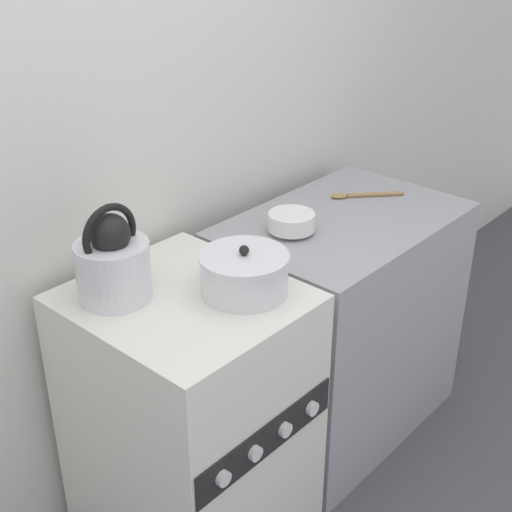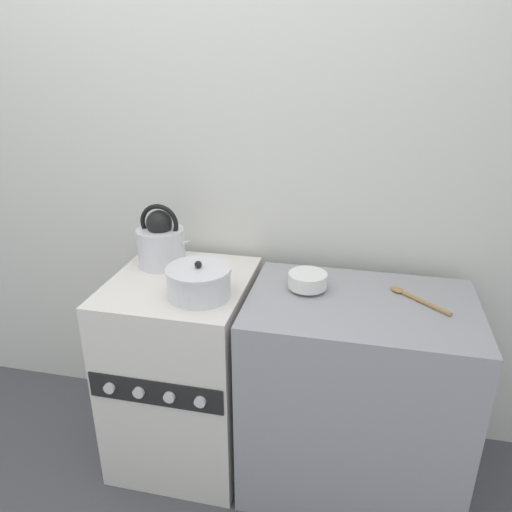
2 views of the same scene
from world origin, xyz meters
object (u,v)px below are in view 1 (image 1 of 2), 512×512
Objects in this scene: kettle at (113,262)px; enamel_bowl at (291,222)px; stove at (191,419)px; cooking_pot at (244,274)px.

kettle is 0.66m from enamel_bowl.
stove is 3.48× the size of cooking_pot.
stove is 0.52m from cooking_pot.
cooking_pot is 0.43m from enamel_bowl.
stove is at bearing 139.15° from cooking_pot.
kettle reaches higher than enamel_bowl.
enamel_bowl is (0.53, 0.05, 0.47)m from stove.
enamel_bowl is (0.40, 0.16, -0.03)m from cooking_pot.
kettle is at bearing 172.04° from enamel_bowl.
stove is at bearing -175.02° from enamel_bowl.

